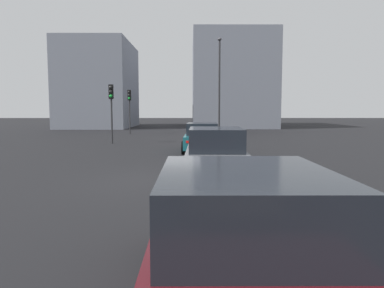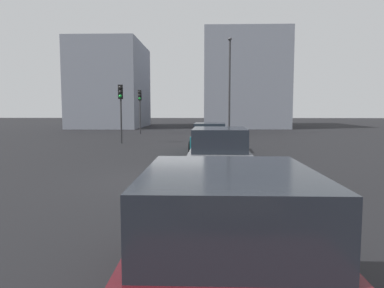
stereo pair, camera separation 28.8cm
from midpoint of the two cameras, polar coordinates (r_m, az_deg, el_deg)
name	(u,v)px [view 1 (the left image)]	position (r m, az deg, el deg)	size (l,w,h in m)	color
ground_plane	(159,184)	(11.16, -5.93, -6.26)	(160.00, 160.00, 0.20)	black
car_teal_left_lead	(202,138)	(18.75, 1.15, 1.02)	(4.61, 2.08, 1.46)	#19606B
car_grey_left_second	(215,156)	(10.91, 2.93, -1.87)	(4.75, 2.05, 1.61)	slate
car_maroon_left_third	(243,246)	(3.90, 5.73, -15.60)	(4.67, 2.07, 1.58)	#510F16
traffic_light_near_left	(129,102)	(31.99, -10.00, 6.42)	(0.32, 0.28, 3.81)	#2D2D30
traffic_light_near_right	(111,101)	(23.53, -12.85, 6.55)	(0.32, 0.29, 3.70)	#2D2D30
street_lamp_kerbside	(219,79)	(31.51, 4.03, 10.12)	(0.56, 0.36, 8.13)	#2D2D30
building_facade_left	(230,83)	(47.26, 5.79, 9.51)	(15.03, 9.46, 11.06)	gray
building_facade_center	(100,86)	(45.95, -14.39, 8.82)	(11.99, 7.73, 9.99)	gray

